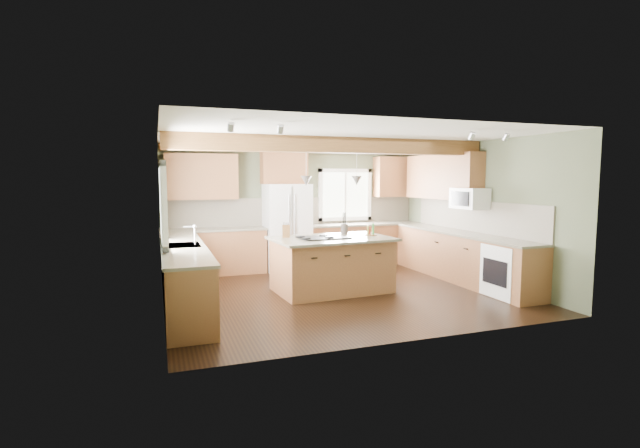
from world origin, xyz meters
name	(u,v)px	position (x,y,z in m)	size (l,w,h in m)	color
floor	(338,292)	(0.00, 0.00, 0.00)	(5.60, 5.60, 0.00)	black
ceiling	(338,137)	(0.00, 0.00, 2.60)	(5.60, 5.60, 0.00)	silver
wall_back	(296,207)	(0.00, 2.50, 1.30)	(5.60, 5.60, 0.00)	#52583E
wall_left	(161,221)	(-2.80, 0.00, 1.30)	(5.00, 5.00, 0.00)	#52583E
wall_right	(477,212)	(2.80, 0.00, 1.30)	(5.00, 5.00, 0.00)	#52583E
ceiling_beam	(336,145)	(0.00, 0.10, 2.47)	(5.55, 0.26, 0.26)	#593719
soffit_trim	(297,149)	(0.00, 2.40, 2.54)	(5.55, 0.20, 0.10)	#593719
backsplash_back	(296,211)	(0.00, 2.48, 1.21)	(5.58, 0.03, 0.58)	brown
backsplash_right	(475,216)	(2.78, 0.05, 1.21)	(0.03, 3.70, 0.58)	brown
base_cab_back_left	(214,252)	(-1.79, 2.20, 0.44)	(2.02, 0.60, 0.88)	brown
counter_back_left	(214,230)	(-1.79, 2.20, 0.90)	(2.06, 0.64, 0.04)	#50493B
base_cab_back_right	(363,245)	(1.49, 2.20, 0.44)	(2.62, 0.60, 0.88)	brown
counter_back_right	(364,224)	(1.49, 2.20, 0.90)	(2.66, 0.64, 0.04)	#50493B
base_cab_left	(184,276)	(-2.50, 0.05, 0.44)	(0.60, 3.70, 0.88)	brown
counter_left	(183,246)	(-2.50, 0.05, 0.90)	(0.64, 3.74, 0.04)	#50493B
base_cab_right	(461,257)	(2.50, 0.05, 0.44)	(0.60, 3.70, 0.88)	brown
counter_right	(461,233)	(2.50, 0.05, 0.90)	(0.64, 3.74, 0.04)	#50493B
upper_cab_back_left	(202,177)	(-1.99, 2.33, 1.95)	(1.40, 0.35, 0.90)	brown
upper_cab_over_fridge	(284,167)	(-0.30, 2.33, 2.15)	(0.96, 0.35, 0.70)	brown
upper_cab_right	(442,177)	(2.62, 0.90, 1.95)	(0.35, 2.20, 0.90)	brown
upper_cab_back_corner	(394,177)	(2.30, 2.33, 1.95)	(0.90, 0.35, 0.90)	brown
window_left	(162,203)	(-2.78, 0.05, 1.55)	(0.04, 1.60, 1.05)	white
window_back	(345,195)	(1.15, 2.48, 1.55)	(1.10, 0.04, 1.00)	white
sink	(183,246)	(-2.50, 0.05, 0.91)	(0.50, 0.65, 0.03)	#262628
faucet	(195,236)	(-2.32, 0.05, 1.05)	(0.02, 0.02, 0.28)	#B2B2B7
dishwasher	(190,297)	(-2.49, -1.25, 0.43)	(0.60, 0.60, 0.84)	white
oven	(510,271)	(2.49, -1.25, 0.43)	(0.60, 0.72, 0.84)	white
microwave	(469,198)	(2.58, -0.05, 1.55)	(0.40, 0.70, 0.38)	white
pendant_left	(306,181)	(-0.54, 0.07, 1.88)	(0.18, 0.18, 0.16)	#B2B2B7
pendant_right	(357,181)	(0.39, 0.13, 1.88)	(0.18, 0.18, 0.16)	#B2B2B7
refrigerator	(287,227)	(-0.30, 2.12, 0.90)	(0.90, 0.74, 1.80)	white
island	(332,266)	(-0.07, 0.10, 0.44)	(1.86, 1.14, 0.88)	brown
island_top	(332,239)	(-0.07, 0.10, 0.90)	(1.98, 1.26, 0.04)	#50493B
cooktop	(324,237)	(-0.23, 0.09, 0.93)	(0.81, 0.54, 0.02)	black
knife_block	(286,231)	(-0.80, 0.38, 1.03)	(0.13, 0.09, 0.21)	brown
utensil_crock	(344,229)	(0.33, 0.53, 1.01)	(0.13, 0.13, 0.18)	#3B332F
bottle_tray	(371,230)	(0.69, 0.18, 1.02)	(0.22, 0.22, 0.20)	#58341A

